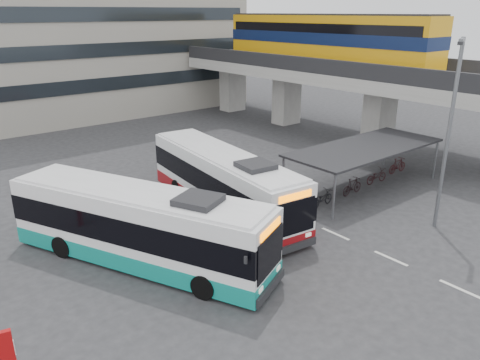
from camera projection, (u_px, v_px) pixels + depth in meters
ground at (298, 250)px, 20.47m from camera, size 120.00×120.00×0.00m
viaduct at (331, 58)px, 37.99m from camera, size 8.00×32.00×9.68m
bike_shelter at (364, 161)px, 27.14m from camera, size 10.00×4.00×2.54m
road_markings at (391, 258)px, 19.78m from camera, size 0.15×7.60×0.01m
bus_main at (224, 182)px, 24.04m from camera, size 3.73×11.66×3.39m
bus_teal at (139, 227)px, 19.01m from camera, size 7.05×11.59×3.43m
pedestrian at (274, 241)px, 19.27m from camera, size 0.76×0.82×1.88m
lamp_post at (450, 125)px, 20.94m from camera, size 1.48×0.73×8.85m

